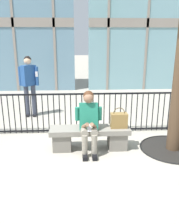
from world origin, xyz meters
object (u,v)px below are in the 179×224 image
Objects in this scene: stone_bench at (90,136)px; seated_person_with_phone at (89,120)px; bystander_at_railing at (29,82)px; handbag_on_bench at (119,120)px.

seated_person_with_phone reaches higher than stone_bench.
bystander_at_railing is at bearing 122.78° from seated_person_with_phone.
bystander_at_railing is (-1.55, 2.41, 0.35)m from seated_person_with_phone.
seated_person_with_phone is at bearing -57.22° from bystander_at_railing.
handbag_on_bench reaches higher than stone_bench.
stone_bench is 0.67m from handbag_on_bench.
seated_person_with_phone is at bearing -102.00° from stone_bench.
seated_person_with_phone is 0.71× the size of bystander_at_railing.
handbag_on_bench is (0.58, -0.01, 0.33)m from stone_bench.
seated_person_with_phone reaches higher than handbag_on_bench.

